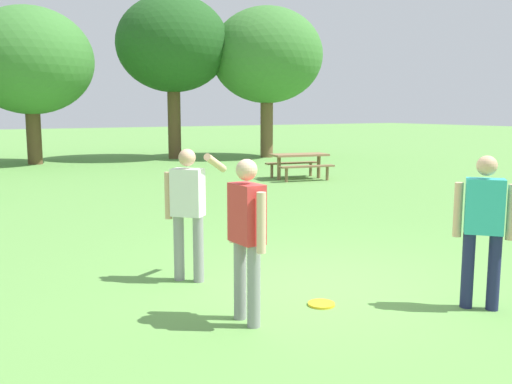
{
  "coord_description": "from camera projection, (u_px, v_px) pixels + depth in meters",
  "views": [
    {
      "loc": [
        -4.08,
        -5.26,
        2.11
      ],
      "look_at": [
        -0.15,
        1.25,
        1.0
      ],
      "focal_mm": 39.81,
      "sensor_mm": 36.0,
      "label": 1
    }
  ],
  "objects": [
    {
      "name": "frisbee",
      "position": [
        321.0,
        304.0,
        6.17
      ],
      "size": [
        0.29,
        0.29,
        0.03
      ],
      "primitive_type": "cylinder",
      "color": "yellow",
      "rests_on": "ground"
    },
    {
      "name": "picnic_table_near",
      "position": [
        299.0,
        161.0,
        17.24
      ],
      "size": [
        1.94,
        1.73,
        0.77
      ],
      "color": "olive",
      "rests_on": "ground"
    },
    {
      "name": "tree_back_right",
      "position": [
        267.0,
        56.0,
        24.63
      ],
      "size": [
        4.85,
        4.85,
        6.5
      ],
      "color": "brown",
      "rests_on": "ground"
    },
    {
      "name": "tree_back_left",
      "position": [
        173.0,
        45.0,
        23.84
      ],
      "size": [
        4.74,
        4.74,
        6.85
      ],
      "color": "brown",
      "rests_on": "ground"
    },
    {
      "name": "tree_slender_mid",
      "position": [
        30.0,
        61.0,
        21.45
      ],
      "size": [
        4.75,
        4.75,
        5.96
      ],
      "color": "brown",
      "rests_on": "ground"
    },
    {
      "name": "person_bystander",
      "position": [
        247.0,
        230.0,
        5.53
      ],
      "size": [
        0.23,
        0.61,
        1.64
      ],
      "color": "gray",
      "rests_on": "ground"
    },
    {
      "name": "ground_plane",
      "position": [
        320.0,
        286.0,
        6.85
      ],
      "size": [
        120.0,
        120.0,
        0.0
      ],
      "primitive_type": "plane",
      "color": "#609947"
    },
    {
      "name": "person_catcher",
      "position": [
        484.0,
        222.0,
        5.93
      ],
      "size": [
        0.44,
        0.48,
        1.64
      ],
      "color": "#1E234C",
      "rests_on": "ground"
    },
    {
      "name": "person_thrower",
      "position": [
        188.0,
        204.0,
        6.93
      ],
      "size": [
        0.84,
        0.48,
        1.64
      ],
      "color": "gray",
      "rests_on": "ground"
    }
  ]
}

